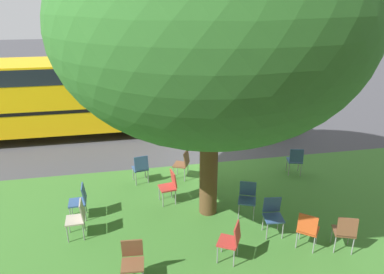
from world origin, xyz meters
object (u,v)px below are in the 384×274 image
Objects in this scene: chair_11 at (273,213)px; chair_1 at (308,228)px; chair_2 at (78,217)px; parked_car at (246,111)px; chair_3 at (247,196)px; street_tree at (211,28)px; chair_7 at (295,159)px; chair_5 at (141,167)px; chair_10 at (170,184)px; chair_4 at (183,163)px; chair_8 at (132,259)px; school_bus at (50,91)px; chair_9 at (80,199)px; chair_6 at (345,230)px; chair_0 at (232,239)px.

chair_1 is at bearing 127.29° from chair_11.
parked_car reaches higher than chair_2.
parked_car is at bearing -108.58° from chair_3.
street_tree is 4.07m from chair_3.
chair_5 is at bearing -4.67° from chair_7.
chair_10 and chair_11 have the same top height.
chair_4 is 4.71m from parked_car.
chair_8 is at bearing 68.25° from chair_10.
chair_3 is 8.80m from school_bus.
chair_7 and chair_8 have the same top height.
chair_2 is 1.00× the size of chair_9.
chair_11 is (-1.23, 1.13, -3.96)m from street_tree.
chair_0 is at bearing -4.24° from chair_6.
parked_car is at bearing -122.73° from chair_8.
chair_1 is 1.00× the size of chair_10.
school_bus is (6.34, -8.22, 1.24)m from chair_1.
chair_1 and chair_2 have the same top height.
chair_6 is 0.24× the size of parked_car.
chair_0 and chair_1 have the same top height.
chair_3 is 2.03m from chair_10.
chair_9 is 1.00× the size of chair_11.
chair_0 is at bearing 31.10° from chair_11.
chair_3 is at bearing 160.60° from street_tree.
chair_3 is 1.00× the size of chair_5.
street_tree reaches higher than chair_6.
chair_6 is (-2.77, 3.91, 0.00)m from chair_4.
chair_9 is at bearing 7.74° from chair_10.
chair_7 is 9.21m from school_bus.
school_bus is at bearing -76.19° from chair_9.
parked_car reaches higher than chair_8.
chair_10 is (-2.21, -1.06, 0.00)m from chair_2.
chair_0 is 3.44m from chair_2.
chair_4 is 6.37m from school_bus.
school_bus is at bearing -50.74° from chair_3.
chair_4 is 3.20m from chair_9.
parked_car reaches higher than chair_1.
chair_5 is 0.08× the size of school_bus.
chair_8 is (2.86, 1.73, 0.00)m from chair_3.
chair_9 is 6.39m from school_bus.
chair_8 is 1.00× the size of chair_9.
chair_0 is 0.08× the size of school_bus.
chair_5 is 5.65m from parked_car.
school_bus reaches higher than chair_10.
chair_2 and chair_7 have the same top height.
school_bus reaches higher than chair_2.
chair_4 is at bearing -177.90° from chair_5.
chair_5 is (-1.53, -2.25, 0.00)m from chair_2.
chair_1 is at bearing 119.03° from chair_4.
chair_9 is (2.80, 1.54, 0.00)m from chair_4.
chair_4 is at bearing -61.07° from chair_3.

